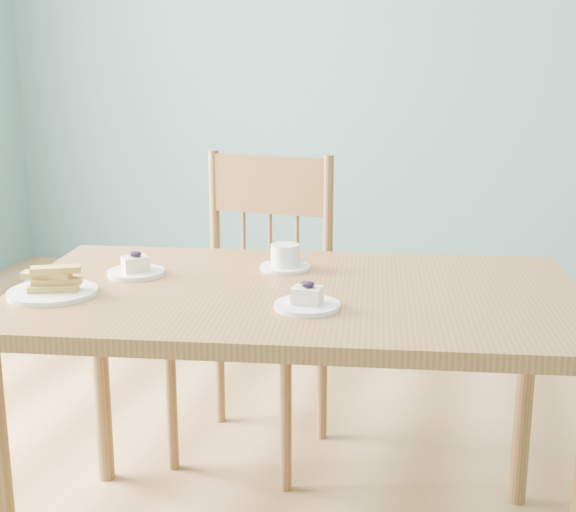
{
  "coord_description": "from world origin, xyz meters",
  "views": [
    {
      "loc": [
        0.37,
        -1.91,
        1.26
      ],
      "look_at": [
        -0.12,
        -0.09,
        0.78
      ],
      "focal_mm": 50.0,
      "sensor_mm": 36.0,
      "label": 1
    }
  ],
  "objects_px": {
    "biscotti_plate": "(52,286)",
    "cheesecake_plate_far": "(136,269)",
    "dining_table": "(296,318)",
    "coffee_cup": "(286,259)",
    "dining_chair": "(254,305)",
    "cheesecake_plate_near": "(307,301)"
  },
  "relations": [
    {
      "from": "biscotti_plate",
      "to": "cheesecake_plate_far",
      "type": "bearing_deg",
      "value": 61.86
    },
    {
      "from": "dining_table",
      "to": "biscotti_plate",
      "type": "relative_size",
      "value": 7.0
    },
    {
      "from": "dining_table",
      "to": "coffee_cup",
      "type": "relative_size",
      "value": 11.05
    },
    {
      "from": "cheesecake_plate_far",
      "to": "dining_chair",
      "type": "bearing_deg",
      "value": 74.11
    },
    {
      "from": "dining_table",
      "to": "biscotti_plate",
      "type": "distance_m",
      "value": 0.57
    },
    {
      "from": "dining_chair",
      "to": "cheesecake_plate_near",
      "type": "distance_m",
      "value": 0.8
    },
    {
      "from": "coffee_cup",
      "to": "dining_chair",
      "type": "bearing_deg",
      "value": 111.66
    },
    {
      "from": "cheesecake_plate_near",
      "to": "dining_table",
      "type": "bearing_deg",
      "value": 113.69
    },
    {
      "from": "dining_table",
      "to": "dining_chair",
      "type": "xyz_separation_m",
      "value": [
        -0.27,
        0.54,
        -0.16
      ]
    },
    {
      "from": "dining_table",
      "to": "cheesecake_plate_far",
      "type": "relative_size",
      "value": 10.0
    },
    {
      "from": "dining_table",
      "to": "cheesecake_plate_near",
      "type": "height_order",
      "value": "cheesecake_plate_near"
    },
    {
      "from": "cheesecake_plate_near",
      "to": "coffee_cup",
      "type": "xyz_separation_m",
      "value": [
        -0.13,
        0.31,
        0.01
      ]
    },
    {
      "from": "dining_table",
      "to": "coffee_cup",
      "type": "height_order",
      "value": "coffee_cup"
    },
    {
      "from": "cheesecake_plate_far",
      "to": "coffee_cup",
      "type": "relative_size",
      "value": 1.1
    },
    {
      "from": "coffee_cup",
      "to": "biscotti_plate",
      "type": "distance_m",
      "value": 0.59
    },
    {
      "from": "cheesecake_plate_near",
      "to": "biscotti_plate",
      "type": "distance_m",
      "value": 0.6
    },
    {
      "from": "dining_chair",
      "to": "coffee_cup",
      "type": "relative_size",
      "value": 7.34
    },
    {
      "from": "dining_table",
      "to": "coffee_cup",
      "type": "xyz_separation_m",
      "value": [
        -0.07,
        0.17,
        0.1
      ]
    },
    {
      "from": "dining_table",
      "to": "cheesecake_plate_far",
      "type": "bearing_deg",
      "value": 168.51
    },
    {
      "from": "coffee_cup",
      "to": "biscotti_plate",
      "type": "xyz_separation_m",
      "value": [
        -0.46,
        -0.36,
        -0.01
      ]
    },
    {
      "from": "dining_chair",
      "to": "biscotti_plate",
      "type": "distance_m",
      "value": 0.82
    },
    {
      "from": "cheesecake_plate_far",
      "to": "biscotti_plate",
      "type": "bearing_deg",
      "value": -118.14
    }
  ]
}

